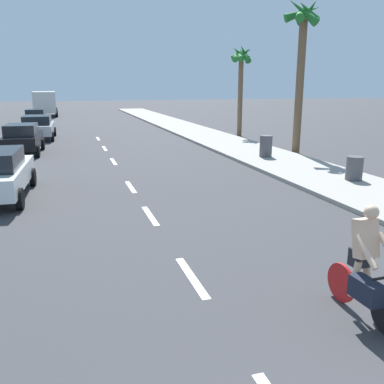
% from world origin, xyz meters
% --- Properties ---
extents(ground_plane, '(160.00, 160.00, 0.00)m').
position_xyz_m(ground_plane, '(0.00, 20.00, 0.00)').
color(ground_plane, '#38383A').
extents(sidewalk_strip, '(3.60, 80.00, 0.14)m').
position_xyz_m(sidewalk_strip, '(7.38, 22.00, 0.07)').
color(sidewalk_strip, '#9E998E').
rests_on(sidewalk_strip, ground).
extents(lane_stripe_2, '(0.16, 1.80, 0.01)m').
position_xyz_m(lane_stripe_2, '(0.00, 6.10, 0.00)').
color(lane_stripe_2, white).
rests_on(lane_stripe_2, ground).
extents(lane_stripe_3, '(0.16, 1.80, 0.01)m').
position_xyz_m(lane_stripe_3, '(0.00, 10.09, 0.00)').
color(lane_stripe_3, white).
rests_on(lane_stripe_3, ground).
extents(lane_stripe_4, '(0.16, 1.80, 0.01)m').
position_xyz_m(lane_stripe_4, '(0.00, 13.61, 0.00)').
color(lane_stripe_4, white).
rests_on(lane_stripe_4, ground).
extents(lane_stripe_5, '(0.16, 1.80, 0.01)m').
position_xyz_m(lane_stripe_5, '(0.00, 18.91, 0.00)').
color(lane_stripe_5, white).
rests_on(lane_stripe_5, ground).
extents(lane_stripe_6, '(0.16, 1.80, 0.01)m').
position_xyz_m(lane_stripe_6, '(0.00, 23.29, 0.00)').
color(lane_stripe_6, white).
rests_on(lane_stripe_6, ground).
extents(lane_stripe_7, '(0.16, 1.80, 0.01)m').
position_xyz_m(lane_stripe_7, '(0.00, 28.02, 0.00)').
color(lane_stripe_7, white).
rests_on(lane_stripe_7, ground).
extents(cyclist, '(0.63, 1.71, 1.82)m').
position_xyz_m(cyclist, '(2.10, 3.97, 0.83)').
color(cyclist, black).
rests_on(cyclist, ground).
extents(parked_car_black, '(2.02, 4.07, 1.57)m').
position_xyz_m(parked_car_black, '(-4.26, 22.57, 0.84)').
color(parked_car_black, black).
rests_on(parked_car_black, ground).
extents(parked_car_silver, '(2.21, 4.65, 1.57)m').
position_xyz_m(parked_car_silver, '(-3.83, 28.98, 0.84)').
color(parked_car_silver, '#B7BABF').
rests_on(parked_car_silver, ground).
extents(parked_car_teal, '(1.99, 3.95, 1.57)m').
position_xyz_m(parked_car_teal, '(-4.34, 36.97, 0.83)').
color(parked_car_teal, '#14727A').
rests_on(parked_car_teal, ground).
extents(delivery_truck, '(2.77, 6.29, 2.80)m').
position_xyz_m(delivery_truck, '(-4.12, 51.02, 1.50)').
color(delivery_truck, '#23478C').
rests_on(delivery_truck, ground).
extents(palm_tree_mid, '(1.88, 1.97, 7.82)m').
position_xyz_m(palm_tree_mid, '(9.54, 18.59, 5.57)').
color(palm_tree_mid, brown).
rests_on(palm_tree_mid, ground).
extents(palm_tree_far, '(1.76, 1.74, 6.31)m').
position_xyz_m(palm_tree_far, '(9.74, 26.63, 4.86)').
color(palm_tree_far, brown).
rests_on(palm_tree_far, ground).
extents(trash_bin_near, '(0.60, 0.60, 0.87)m').
position_xyz_m(trash_bin_near, '(7.94, 11.77, 0.57)').
color(trash_bin_near, '#47474C').
rests_on(trash_bin_near, sidewalk_strip).
extents(trash_bin_far, '(0.60, 0.60, 1.03)m').
position_xyz_m(trash_bin_far, '(7.16, 17.35, 0.65)').
color(trash_bin_far, '#47474C').
rests_on(trash_bin_far, sidewalk_strip).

